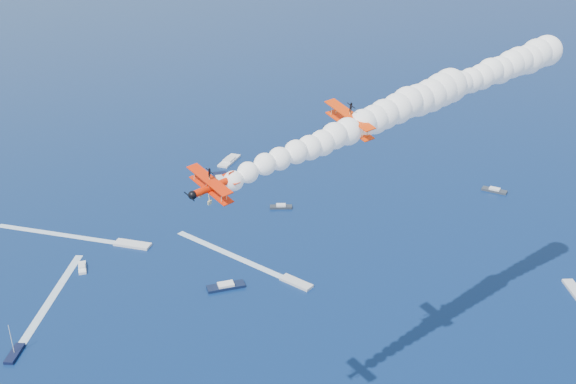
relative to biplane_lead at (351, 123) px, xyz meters
name	(u,v)px	position (x,y,z in m)	size (l,w,h in m)	color
biplane_lead	(351,123)	(0.00, 0.00, 0.00)	(8.35, 9.36, 5.64)	#FF3905
biplane_trail	(213,187)	(-24.47, -8.77, -1.90)	(6.83, 7.67, 4.62)	red
smoke_trail_lead	(465,82)	(24.54, 5.28, 1.87)	(48.90, 14.98, 9.43)	white
smoke_trail_trail	(355,127)	(-0.37, -1.76, -0.03)	(48.13, 18.04, 9.43)	white
spectator_boats	(102,253)	(-28.02, 82.13, -59.53)	(232.31, 157.02, 0.70)	silver
boat_wakes	(9,262)	(-51.41, 87.94, -59.85)	(144.96, 87.38, 0.04)	white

